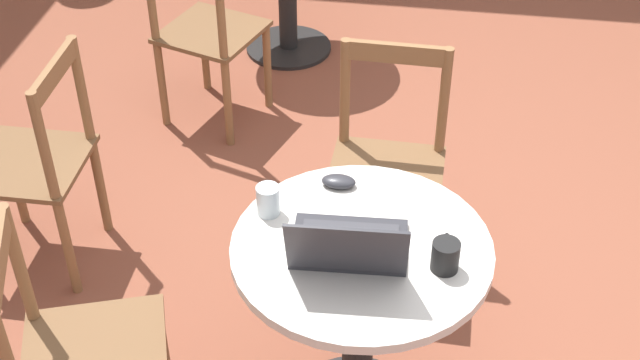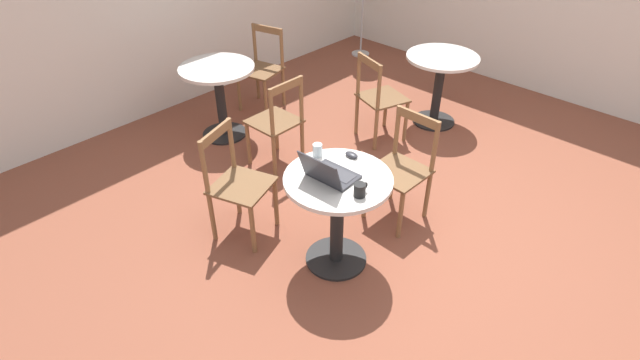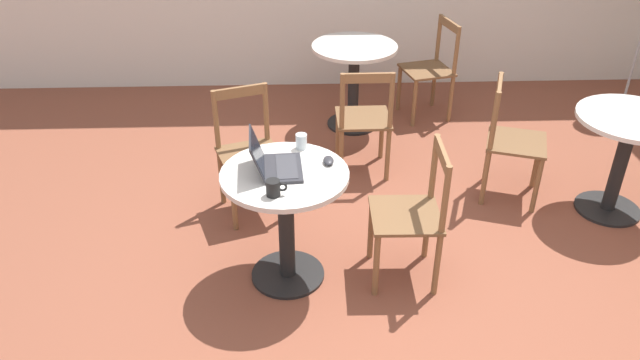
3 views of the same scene
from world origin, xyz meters
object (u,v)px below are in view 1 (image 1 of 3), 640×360
Objects in this scene: chair_mid_left at (207,36)px; mouse at (339,181)px; chair_near_right at (387,169)px; chair_near_back at (79,358)px; laptop at (349,245)px; chair_far_front at (39,165)px; cafe_table_near at (360,300)px; drinking_glass at (268,200)px; mug at (445,255)px.

chair_mid_left reaches higher than mouse.
chair_near_right is 1.00× the size of chair_near_back.
chair_far_front is at bearing 62.42° from laptop.
chair_near_back is 0.94m from chair_far_front.
cafe_table_near is at bearing -70.96° from chair_near_back.
chair_far_front is (0.56, 1.21, -0.09)m from cafe_table_near.
mouse reaches higher than cafe_table_near.
mouse is at bearing -149.98° from chair_mid_left.
chair_near_back is 8.66× the size of mouse.
chair_far_front is (-0.99, 0.36, 0.00)m from chair_mid_left.
laptop is 0.29m from drinking_glass.
mug is (-0.05, -0.22, 0.25)m from cafe_table_near.
drinking_glass is at bearing 129.97° from mouse.
chair_near_back reaches higher than cafe_table_near.
laptop is 3.25× the size of mouse.
mug is at bearing -103.05° from cafe_table_near.
chair_near_back is 9.58× the size of drinking_glass.
chair_near_back is 2.67× the size of laptop.
chair_near_back is 1.00× the size of chair_far_front.
chair_near_back reaches higher than drinking_glass.
mug is at bearing -77.97° from chair_near_back.
laptop is 0.25m from mug.
laptop is at bearing -117.58° from chair_far_front.
chair_near_back is 1.00× the size of chair_mid_left.
chair_mid_left and chair_far_front have the same top height.
cafe_table_near is 1.78m from chair_mid_left.
chair_near_right is 0.77m from drinking_glass.
chair_mid_left is 1.55m from mouse.
chair_near_right is 2.67× the size of laptop.
laptop reaches higher than cafe_table_near.
chair_near_right is 1.25m from chair_near_back.
chair_near_right reaches higher than drinking_glass.
mug is at bearing -146.20° from chair_mid_left.
chair_near_right is at bearing 14.99° from mug.
chair_mid_left is 2.67× the size of laptop.
chair_near_back is at bearing 126.76° from drinking_glass.
chair_near_back is 0.82m from laptop.
chair_near_back is 0.68m from drinking_glass.
mouse is at bearing 21.41° from cafe_table_near.
mouse is 0.23m from drinking_glass.
chair_near_back is at bearing -150.83° from chair_far_front.
chair_far_front is 7.79× the size of mug.
laptop is (0.21, -0.72, 0.34)m from chair_near_back.
mug is (0.21, -0.97, 0.34)m from chair_near_back.
chair_mid_left is at bearing 46.33° from chair_near_right.
laptop is 3.59× the size of drinking_glass.
chair_near_right is 1.00× the size of chair_far_front.
chair_near_right and chair_near_back have the same top height.
cafe_table_near is at bearing 178.89° from chair_near_right.
drinking_glass is (0.36, -0.48, 0.34)m from chair_near_back.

